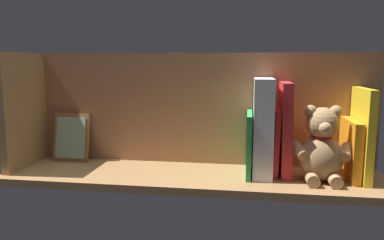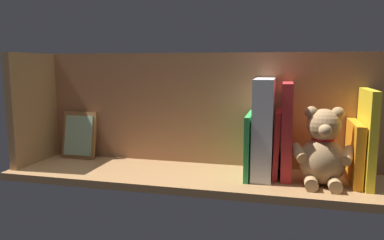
# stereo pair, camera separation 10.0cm
# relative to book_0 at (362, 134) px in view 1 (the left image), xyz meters

# --- Properties ---
(ground_plane) EXTENTS (1.10, 0.28, 0.02)m
(ground_plane) POSITION_rel_book_0_xyz_m (0.47, 0.02, -0.14)
(ground_plane) COLOR #A87A4C
(shelf_back_panel) EXTENTS (1.10, 0.02, 0.35)m
(shelf_back_panel) POSITION_rel_book_0_xyz_m (0.47, -0.10, 0.05)
(shelf_back_panel) COLOR #9C6542
(shelf_back_panel) RESTS_ON ground_plane
(shelf_side_divider) EXTENTS (0.02, 0.22, 0.35)m
(shelf_side_divider) POSITION_rel_book_0_xyz_m (1.00, 0.02, 0.05)
(shelf_side_divider) COLOR #A87A4C
(shelf_side_divider) RESTS_ON ground_plane
(book_0) EXTENTS (0.02, 0.18, 0.25)m
(book_0) POSITION_rel_book_0_xyz_m (0.00, 0.00, 0.00)
(book_0) COLOR yellow
(book_0) RESTS_ON ground_plane
(book_1) EXTENTS (0.02, 0.17, 0.16)m
(book_1) POSITION_rel_book_0_xyz_m (0.03, -0.00, -0.04)
(book_1) COLOR orange
(book_1) RESTS_ON ground_plane
(teddy_bear) EXTENTS (0.17, 0.13, 0.21)m
(teddy_bear) POSITION_rel_book_0_xyz_m (0.11, 0.04, -0.03)
(teddy_bear) COLOR tan
(teddy_bear) RESTS_ON ground_plane
(book_2) EXTENTS (0.03, 0.15, 0.27)m
(book_2) POSITION_rel_book_0_xyz_m (0.20, -0.01, 0.01)
(book_2) COLOR red
(book_2) RESTS_ON ground_plane
(book_3) EXTENTS (0.02, 0.14, 0.19)m
(book_3) POSITION_rel_book_0_xyz_m (0.23, -0.02, -0.03)
(book_3) COLOR red
(book_3) RESTS_ON ground_plane
(dictionary_thick_white) EXTENTS (0.05, 0.17, 0.28)m
(dictionary_thick_white) POSITION_rel_book_0_xyz_m (0.27, -0.00, 0.01)
(dictionary_thick_white) COLOR silver
(dictionary_thick_white) RESTS_ON ground_plane
(book_4) EXTENTS (0.01, 0.17, 0.18)m
(book_4) POSITION_rel_book_0_xyz_m (0.31, -0.00, -0.04)
(book_4) COLOR green
(book_4) RESTS_ON ground_plane
(picture_frame_leaning) EXTENTS (0.12, 0.05, 0.16)m
(picture_frame_leaning) POSITION_rel_book_0_xyz_m (0.89, -0.06, -0.05)
(picture_frame_leaning) COLOR brown
(picture_frame_leaning) RESTS_ON ground_plane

